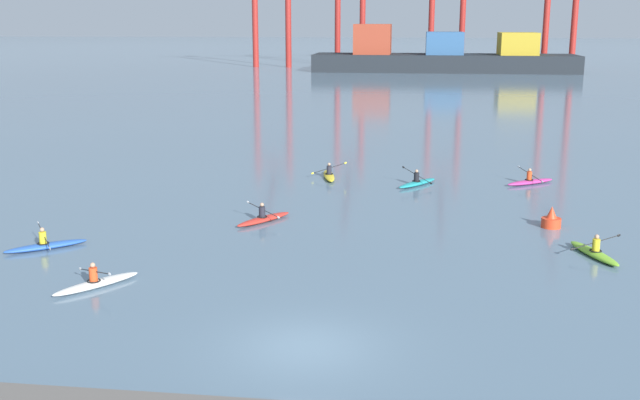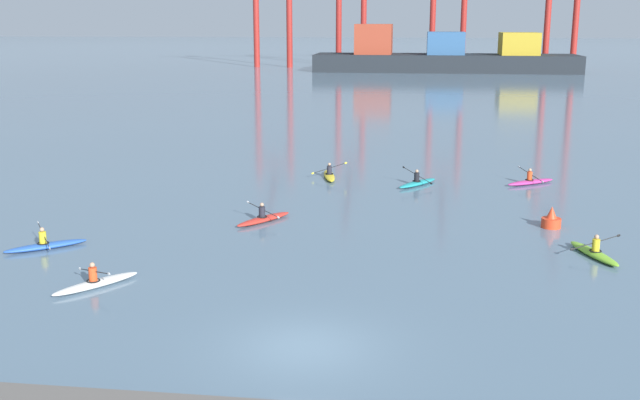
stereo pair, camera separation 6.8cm
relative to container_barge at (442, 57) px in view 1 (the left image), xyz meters
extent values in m
plane|color=slate|center=(-7.61, -123.20, -2.73)|extent=(800.00, 800.00, 0.00)
cube|color=#1E2328|center=(0.43, 0.00, -1.15)|extent=(48.27, 11.46, 3.15)
cube|color=#993823|center=(-12.84, 0.00, 3.16)|extent=(6.76, 8.03, 5.49)
cube|color=#2D5684|center=(0.43, 0.00, 2.46)|extent=(6.76, 8.03, 4.08)
cube|color=#B29323|center=(13.71, 0.00, 2.42)|extent=(6.76, 8.03, 4.00)
cylinder|color=maroon|center=(-37.14, 9.15, 9.05)|extent=(1.20, 1.20, 23.55)
cylinder|color=maroon|center=(-30.36, 9.15, 9.05)|extent=(1.20, 1.20, 23.55)
cylinder|color=maroon|center=(-21.05, 15.38, 9.14)|extent=(1.20, 1.20, 23.74)
cylinder|color=maroon|center=(-15.90, 15.38, 9.14)|extent=(1.20, 1.20, 23.74)
cylinder|color=maroon|center=(-1.81, 15.98, 10.30)|extent=(1.20, 1.20, 26.06)
cylinder|color=maroon|center=(4.44, 15.98, 10.30)|extent=(1.20, 1.20, 26.06)
cylinder|color=red|center=(1.79, -108.77, -2.50)|extent=(0.90, 0.90, 0.45)
cone|color=red|center=(1.79, -108.77, -2.00)|extent=(0.50, 0.50, 0.55)
ellipsoid|color=teal|center=(-4.37, -100.38, -2.60)|extent=(2.49, 3.10, 0.26)
torus|color=black|center=(-4.43, -100.46, -2.46)|extent=(0.68, 0.68, 0.05)
cylinder|color=black|center=(-4.43, -100.46, -2.22)|extent=(0.30, 0.30, 0.50)
sphere|color=tan|center=(-4.43, -100.46, -1.87)|extent=(0.19, 0.19, 0.19)
cylinder|color=black|center=(-4.40, -100.42, -2.12)|extent=(1.64, 1.21, 0.70)
ellipsoid|color=black|center=(-5.20, -99.83, -1.78)|extent=(0.19, 0.15, 0.16)
ellipsoid|color=black|center=(-3.59, -101.00, -2.45)|extent=(0.19, 0.15, 0.16)
ellipsoid|color=silver|center=(-15.84, -119.08, -2.60)|extent=(2.52, 3.08, 0.26)
torus|color=black|center=(-15.90, -119.16, -2.46)|extent=(0.69, 0.69, 0.05)
cylinder|color=#DB471E|center=(-15.90, -119.16, -2.22)|extent=(0.30, 0.30, 0.50)
sphere|color=tan|center=(-15.90, -119.16, -1.87)|extent=(0.19, 0.19, 0.19)
cylinder|color=black|center=(-15.87, -119.12, -2.12)|extent=(1.68, 1.28, 0.33)
ellipsoid|color=silver|center=(-16.70, -118.50, -2.27)|extent=(0.18, 0.15, 0.13)
ellipsoid|color=silver|center=(-15.04, -119.75, -1.97)|extent=(0.18, 0.15, 0.13)
ellipsoid|color=#2856B2|center=(-19.85, -114.93, -2.60)|extent=(3.02, 2.60, 0.26)
torus|color=black|center=(-19.93, -114.99, -2.46)|extent=(0.69, 0.69, 0.05)
cylinder|color=gold|center=(-19.93, -114.99, -2.22)|extent=(0.30, 0.30, 0.50)
sphere|color=tan|center=(-19.93, -114.99, -1.87)|extent=(0.19, 0.19, 0.19)
cylinder|color=black|center=(-19.89, -114.96, -2.12)|extent=(1.29, 1.59, 0.65)
ellipsoid|color=silver|center=(-20.52, -114.18, -1.81)|extent=(0.16, 0.18, 0.16)
ellipsoid|color=silver|center=(-19.26, -115.74, -2.43)|extent=(0.16, 0.18, 0.16)
ellipsoid|color=#7ABC2D|center=(2.78, -113.06, -2.60)|extent=(1.70, 3.40, 0.26)
torus|color=black|center=(2.81, -113.16, -2.46)|extent=(0.63, 0.63, 0.05)
cylinder|color=gold|center=(2.81, -113.16, -2.22)|extent=(0.30, 0.30, 0.50)
sphere|color=tan|center=(2.81, -113.16, -1.87)|extent=(0.19, 0.19, 0.19)
cylinder|color=black|center=(2.79, -113.11, -2.12)|extent=(1.95, 0.72, 0.49)
ellipsoid|color=black|center=(1.83, -113.45, -2.35)|extent=(0.20, 0.10, 0.15)
ellipsoid|color=black|center=(3.76, -112.77, -1.89)|extent=(0.20, 0.10, 0.15)
ellipsoid|color=#C13384|center=(2.21, -99.21, -2.60)|extent=(3.14, 2.42, 0.26)
torus|color=black|center=(2.12, -99.27, -2.46)|extent=(0.68, 0.68, 0.05)
cylinder|color=#DB471E|center=(2.12, -99.27, -2.22)|extent=(0.30, 0.30, 0.50)
sphere|color=tan|center=(2.12, -99.27, -1.87)|extent=(0.19, 0.19, 0.19)
cylinder|color=black|center=(2.16, -99.24, -2.12)|extent=(1.18, 1.70, 0.56)
ellipsoid|color=silver|center=(1.59, -98.41, -1.85)|extent=(0.15, 0.19, 0.15)
ellipsoid|color=silver|center=(2.74, -100.08, -2.38)|extent=(0.15, 0.19, 0.15)
ellipsoid|color=red|center=(-11.64, -109.47, -2.60)|extent=(2.41, 3.15, 0.26)
torus|color=black|center=(-11.70, -109.56, -2.46)|extent=(0.68, 0.68, 0.05)
cylinder|color=#23232D|center=(-11.70, -109.56, -2.22)|extent=(0.30, 0.30, 0.50)
sphere|color=tan|center=(-11.70, -109.56, -1.87)|extent=(0.19, 0.19, 0.19)
cylinder|color=black|center=(-11.67, -109.51, -2.12)|extent=(1.73, 1.19, 0.44)
ellipsoid|color=silver|center=(-12.52, -108.93, -1.92)|extent=(0.19, 0.14, 0.14)
ellipsoid|color=silver|center=(-10.82, -110.09, -2.32)|extent=(0.19, 0.14, 0.14)
ellipsoid|color=yellow|center=(-9.72, -98.90, -2.60)|extent=(1.26, 3.45, 0.26)
torus|color=black|center=(-9.70, -99.00, -2.46)|extent=(0.58, 0.58, 0.05)
cylinder|color=#23232D|center=(-9.70, -99.00, -2.22)|extent=(0.30, 0.30, 0.50)
sphere|color=tan|center=(-9.70, -99.00, -1.87)|extent=(0.19, 0.19, 0.19)
cylinder|color=black|center=(-9.71, -98.95, -2.12)|extent=(1.99, 0.43, 0.64)
ellipsoid|color=yellow|center=(-10.70, -99.15, -2.42)|extent=(0.21, 0.08, 0.16)
ellipsoid|color=yellow|center=(-8.73, -98.75, -1.81)|extent=(0.21, 0.08, 0.16)
camera|label=1|loc=(-4.63, -143.43, 6.65)|focal=42.16mm
camera|label=2|loc=(-4.56, -143.42, 6.65)|focal=42.16mm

